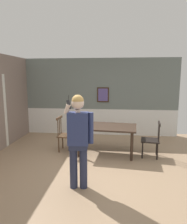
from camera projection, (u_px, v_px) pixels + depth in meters
ground_plane at (89, 169)px, 4.63m from camera, size 6.47×6.47×0.00m
room_back_partition at (100, 98)px, 7.31m from camera, size 5.32×0.17×2.66m
dining_table at (107, 129)px, 5.49m from camera, size 1.60×1.08×0.75m
chair_near_window at (152, 140)px, 5.30m from camera, size 0.50×0.50×0.90m
chair_by_doorway at (65, 134)px, 5.75m from camera, size 0.46×0.46×0.95m
person_figure at (79, 136)px, 3.71m from camera, size 0.53×0.23×1.71m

